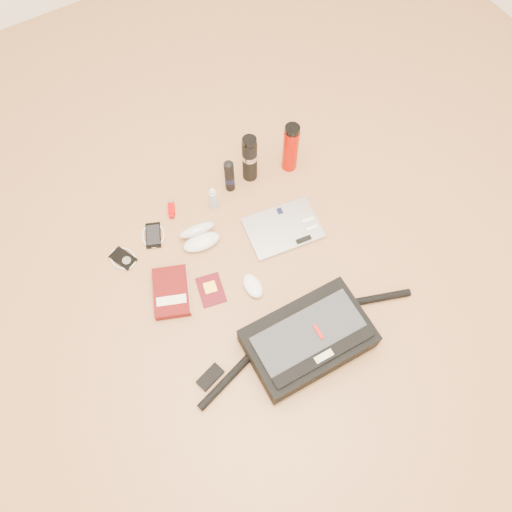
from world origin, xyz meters
name	(u,v)px	position (x,y,z in m)	size (l,w,h in m)	color
ground	(263,281)	(0.00, 0.00, 0.00)	(4.00, 4.00, 0.00)	#A97446
messenger_bag	(308,339)	(0.01, -0.31, 0.06)	(0.95, 0.30, 0.13)	black
laptop	(283,228)	(0.20, 0.16, 0.01)	(0.34, 0.26, 0.03)	#ABABAE
book	(172,292)	(-0.35, 0.14, 0.02)	(0.21, 0.25, 0.04)	#4F0909
passport	(211,290)	(-0.20, 0.07, 0.00)	(0.13, 0.16, 0.01)	#4F0911
mouse	(253,286)	(-0.05, -0.01, 0.02)	(0.07, 0.12, 0.04)	white
sunglasses_case	(199,236)	(-0.13, 0.30, 0.03)	(0.18, 0.15, 0.09)	silver
ipod	(123,258)	(-0.45, 0.39, 0.01)	(0.12, 0.12, 0.01)	black
phone	(153,235)	(-0.29, 0.42, 0.01)	(0.13, 0.14, 0.01)	black
inhaler	(171,208)	(-0.17, 0.50, 0.01)	(0.06, 0.10, 0.03)	#B70100
spray_bottle	(213,199)	(0.00, 0.42, 0.06)	(0.04, 0.04, 0.13)	#96B5C7
aerosol_can	(229,176)	(0.11, 0.47, 0.09)	(0.05, 0.05, 0.19)	black
thermos_black	(250,158)	(0.22, 0.48, 0.13)	(0.09, 0.09, 0.26)	black
thermos_red	(291,148)	(0.41, 0.43, 0.13)	(0.09, 0.09, 0.27)	#AC0A00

